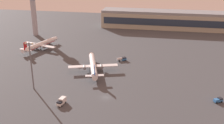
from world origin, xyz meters
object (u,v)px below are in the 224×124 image
airplane_taxiway_distant (40,45)px  fuel_truck (122,59)px  airplane_terminal_side (93,66)px  apron_light_central (31,63)px  control_tower (33,8)px  catering_truck (62,101)px  maintenance_van (218,100)px

airplane_taxiway_distant → fuel_truck: (63.33, -13.13, -2.14)m
fuel_truck → airplane_terminal_side: bearing=-65.5°
apron_light_central → control_tower: bearing=114.4°
airplane_taxiway_distant → apron_light_central: bearing=-51.2°
catering_truck → apron_light_central: 27.03m
airplane_taxiway_distant → catering_truck: airplane_taxiway_distant is taller
catering_truck → fuel_truck: size_ratio=0.92×
control_tower → airplane_terminal_side: 100.36m
maintenance_van → control_tower: bearing=-154.2°
apron_light_central → catering_truck: bearing=-32.5°
catering_truck → apron_light_central: apron_light_central is taller
catering_truck → maintenance_van: size_ratio=1.31×
fuel_truck → apron_light_central: (-38.87, -49.79, 13.16)m
airplane_taxiway_distant → fuel_truck: airplane_taxiway_distant is taller
airplane_terminal_side → fuel_truck: size_ratio=5.75×
control_tower → airplane_taxiway_distant: bearing=-60.5°
fuel_truck → airplane_taxiway_distant: bearing=-132.9°
catering_truck → fuel_truck: 65.31m
control_tower → catering_truck: size_ratio=6.75×
maintenance_van → fuel_truck: bearing=-160.4°
catering_truck → fuel_truck: catering_truck is taller
maintenance_van → airplane_taxiway_distant: bearing=-146.4°
airplane_terminal_side → apron_light_central: (-24.63, -28.92, 10.84)m
control_tower → apron_light_central: control_tower is taller
airplane_terminal_side → fuel_truck: 25.37m
airplane_taxiway_distant → catering_truck: (44.48, -75.66, -1.93)m
airplane_taxiway_distant → maintenance_van: size_ratio=7.73×
airplane_terminal_side → fuel_truck: bearing=38.3°
control_tower → airplane_taxiway_distant: control_tower is taller
airplane_terminal_side → airplane_taxiway_distant: (-49.09, 34.00, -0.19)m
airplane_terminal_side → fuel_truck: (14.24, 20.87, -2.33)m
control_tower → airplane_taxiway_distant: size_ratio=1.14×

